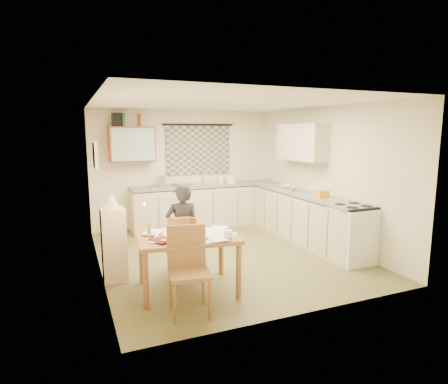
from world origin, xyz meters
name	(u,v)px	position (x,y,z in m)	size (l,w,h in m)	color
floor	(225,255)	(0.00, 0.00, -0.01)	(4.00, 4.50, 0.02)	brown
ceiling	(225,102)	(0.00, 0.00, 2.51)	(4.00, 4.50, 0.02)	white
wall_back	(185,169)	(0.00, 2.26, 1.25)	(4.00, 0.02, 2.50)	beige
wall_front	(306,207)	(0.00, -2.26, 1.25)	(4.00, 0.02, 2.50)	beige
wall_left	(96,188)	(-2.01, 0.00, 1.25)	(0.02, 4.50, 2.50)	beige
wall_right	(326,176)	(2.01, 0.00, 1.25)	(0.02, 4.50, 2.50)	beige
window_blind	(198,150)	(0.30, 2.22, 1.65)	(1.45, 0.03, 1.05)	#344C73
curtain_rod	(199,125)	(0.30, 2.20, 2.20)	(0.04, 0.04, 1.60)	black
wall_cabinet	(132,144)	(-1.15, 2.08, 1.80)	(0.90, 0.34, 0.70)	maroon
wall_cabinet_glass	(133,145)	(-1.15, 1.91, 1.80)	(0.84, 0.02, 0.64)	#99B2A5
upper_cabinet_right	(301,142)	(1.83, 0.55, 1.85)	(0.34, 1.30, 0.70)	#CAB28C
framed_print	(95,155)	(-1.97, 0.40, 1.70)	(0.04, 0.50, 0.40)	beige
print_canvas	(97,155)	(-1.95, 0.40, 1.70)	(0.01, 0.42, 0.32)	#B6B8A4
counter_back	(208,206)	(0.42, 1.95, 0.45)	(3.30, 0.62, 0.92)	#CAB28C
counter_right	(305,218)	(1.70, 0.15, 0.45)	(0.62, 2.95, 0.92)	#CAB28C
stove	(352,234)	(1.70, -1.10, 0.46)	(0.59, 0.59, 0.91)	white
sink	(207,186)	(0.40, 1.95, 0.88)	(0.55, 0.45, 0.10)	silver
tap	(203,177)	(0.37, 2.13, 1.06)	(0.03, 0.03, 0.28)	silver
dish_rack	(182,184)	(-0.18, 1.95, 0.95)	(0.35, 0.30, 0.06)	silver
kettle	(161,181)	(-0.61, 1.95, 1.04)	(0.18, 0.18, 0.24)	silver
mixing_bowl	(231,180)	(0.95, 1.95, 1.00)	(0.24, 0.24, 0.16)	white
soap_bottle	(220,179)	(0.73, 2.00, 1.03)	(0.11, 0.11, 0.21)	white
bowl	(285,186)	(1.70, 0.89, 0.95)	(0.28, 0.28, 0.05)	white
orange_bag	(321,194)	(1.70, -0.30, 0.98)	(0.22, 0.16, 0.12)	orange
fruit_orange	(293,188)	(1.65, 0.52, 0.97)	(0.10, 0.10, 0.10)	orange
speaker	(116,120)	(-1.43, 2.08, 2.28)	(0.16, 0.20, 0.26)	black
bottle_green	(123,120)	(-1.30, 2.08, 2.28)	(0.07, 0.07, 0.26)	#195926
bottle_brown	(139,120)	(-0.99, 2.08, 2.28)	(0.07, 0.07, 0.26)	maroon
dining_table	(188,262)	(-1.00, -1.13, 0.38)	(1.35, 1.09, 0.75)	brown
chair_far	(183,256)	(-0.90, -0.57, 0.27)	(0.51, 0.51, 0.88)	brown
chair_near	(189,287)	(-1.17, -1.73, 0.31)	(0.51, 0.51, 0.99)	brown
person	(182,230)	(-0.90, -0.57, 0.66)	(0.52, 0.38, 1.32)	black
shelf_stand	(114,245)	(-1.84, -0.44, 0.52)	(0.32, 0.30, 1.03)	#CAB28C
lampshade	(112,200)	(-1.84, -0.44, 1.14)	(0.20, 0.20, 0.22)	beige
letter_rack	(181,223)	(-0.99, -0.84, 0.83)	(0.22, 0.10, 0.16)	brown
mug	(228,235)	(-0.59, -1.50, 0.79)	(0.15, 0.15, 0.09)	white
magazine	(155,242)	(-1.47, -1.34, 0.76)	(0.29, 0.33, 0.03)	maroon
book	(157,238)	(-1.40, -1.18, 0.76)	(0.26, 0.29, 0.02)	orange
orange_box	(166,241)	(-1.34, -1.38, 0.77)	(0.12, 0.08, 0.04)	orange
eyeglasses	(205,240)	(-0.88, -1.45, 0.76)	(0.13, 0.04, 0.02)	black
candle_holder	(149,230)	(-1.47, -1.04, 0.84)	(0.06, 0.06, 0.18)	silver
candle	(144,214)	(-1.52, -0.99, 1.04)	(0.02, 0.02, 0.22)	white
candle_flame	(145,204)	(-1.50, -0.99, 1.16)	(0.02, 0.02, 0.02)	#FFCC66
papers	(200,235)	(-0.87, -1.22, 0.76)	(1.20, 0.96, 0.02)	white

